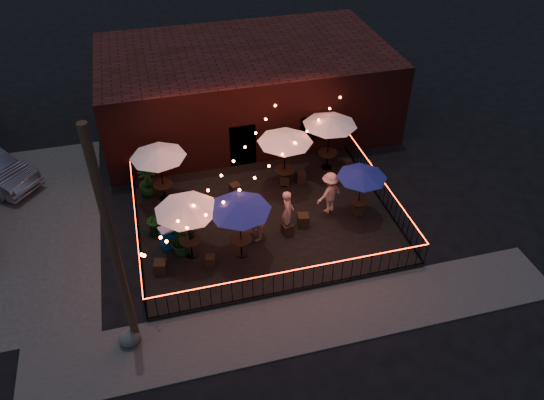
{
  "coord_description": "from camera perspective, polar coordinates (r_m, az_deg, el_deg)",
  "views": [
    {
      "loc": [
        -3.89,
        -13.87,
        14.12
      ],
      "look_at": [
        0.28,
        1.92,
        1.13
      ],
      "focal_mm": 35.0,
      "sensor_mm": 36.0,
      "label": 1
    }
  ],
  "objects": [
    {
      "name": "ground",
      "position": [
        20.17,
        0.64,
        -5.93
      ],
      "size": [
        110.0,
        110.0,
        0.0
      ],
      "primitive_type": "plane",
      "color": "black",
      "rests_on": "ground"
    },
    {
      "name": "patio",
      "position": [
        21.55,
        -0.76,
        -2.18
      ],
      "size": [
        10.0,
        8.0,
        0.15
      ],
      "primitive_type": "cube",
      "color": "black",
      "rests_on": "ground"
    },
    {
      "name": "sidewalk",
      "position": [
        18.07,
        3.43,
        -12.85
      ],
      "size": [
        18.0,
        2.5,
        0.05
      ],
      "primitive_type": "cube",
      "color": "#3F3C3A",
      "rests_on": "ground"
    },
    {
      "name": "brick_building",
      "position": [
        27.21,
        -2.92,
        11.99
      ],
      "size": [
        14.0,
        8.0,
        4.0
      ],
      "color": "#34120E",
      "rests_on": "ground"
    },
    {
      "name": "utility_pole",
      "position": [
        15.22,
        -16.61,
        -5.18
      ],
      "size": [
        0.26,
        0.26,
        8.0
      ],
      "primitive_type": "cylinder",
      "color": "#3C2818",
      "rests_on": "ground"
    },
    {
      "name": "fence_front",
      "position": [
        18.36,
        2.32,
        -8.67
      ],
      "size": [
        10.0,
        0.04,
        1.04
      ],
      "color": "black",
      "rests_on": "patio"
    },
    {
      "name": "fence_left",
      "position": [
        20.84,
        -14.25,
        -3.17
      ],
      "size": [
        0.04,
        8.0,
        1.04
      ],
      "rotation": [
        0.0,
        0.0,
        1.57
      ],
      "color": "black",
      "rests_on": "patio"
    },
    {
      "name": "fence_right",
      "position": [
        22.63,
        11.6,
        1.1
      ],
      "size": [
        0.04,
        8.0,
        1.04
      ],
      "rotation": [
        0.0,
        0.0,
        1.57
      ],
      "color": "black",
      "rests_on": "patio"
    },
    {
      "name": "festoon_lights",
      "position": [
        19.63,
        -3.46,
        2.19
      ],
      "size": [
        10.02,
        8.72,
        1.32
      ],
      "color": "#E8461F",
      "rests_on": "ground"
    },
    {
      "name": "cafe_table_0",
      "position": [
        18.67,
        -9.24,
        -0.77
      ],
      "size": [
        3.03,
        3.03,
        2.53
      ],
      "rotation": [
        0.0,
        0.0,
        0.43
      ],
      "color": "black",
      "rests_on": "patio"
    },
    {
      "name": "cafe_table_1",
      "position": [
        21.65,
        -12.18,
        4.89
      ],
      "size": [
        2.47,
        2.47,
        2.5
      ],
      "rotation": [
        0.0,
        0.0,
        -0.09
      ],
      "color": "black",
      "rests_on": "patio"
    },
    {
      "name": "cafe_table_2",
      "position": [
        18.49,
        -3.53,
        -0.73
      ],
      "size": [
        2.51,
        2.51,
        2.52
      ],
      "rotation": [
        0.0,
        0.0,
        -0.11
      ],
      "color": "black",
      "rests_on": "patio"
    },
    {
      "name": "cafe_table_3",
      "position": [
        22.0,
        1.42,
        6.63
      ],
      "size": [
        2.94,
        2.94,
        2.58
      ],
      "rotation": [
        0.0,
        0.0,
        -0.31
      ],
      "color": "black",
      "rests_on": "patio"
    },
    {
      "name": "cafe_table_4",
      "position": [
        20.8,
        9.67,
        2.73
      ],
      "size": [
        2.49,
        2.49,
        2.19
      ],
      "rotation": [
        0.0,
        0.0,
        -0.31
      ],
      "color": "black",
      "rests_on": "patio"
    },
    {
      "name": "cafe_table_5",
      "position": [
        23.21,
        6.26,
        8.38
      ],
      "size": [
        2.96,
        2.96,
        2.63
      ],
      "rotation": [
        0.0,
        0.0,
        0.28
      ],
      "color": "black",
      "rests_on": "patio"
    },
    {
      "name": "bistro_chair_0",
      "position": [
        19.57,
        -11.89,
        -7.08
      ],
      "size": [
        0.52,
        0.52,
        0.51
      ],
      "primitive_type": "cube",
      "rotation": [
        0.0,
        0.0,
        -0.24
      ],
      "color": "black",
      "rests_on": "patio"
    },
    {
      "name": "bistro_chair_1",
      "position": [
        19.6,
        -6.65,
        -6.48
      ],
      "size": [
        0.4,
        0.4,
        0.4
      ],
      "primitive_type": "cube",
      "rotation": [
        0.0,
        0.0,
        2.95
      ],
      "color": "black",
      "rests_on": "patio"
    },
    {
      "name": "bistro_chair_2",
      "position": [
        22.18,
        -10.79,
        -0.59
      ],
      "size": [
        0.39,
        0.39,
        0.46
      ],
      "primitive_type": "cube",
      "rotation": [
        0.0,
        0.0,
        -0.0
      ],
      "color": "black",
      "rests_on": "patio"
    },
    {
      "name": "bistro_chair_3",
      "position": [
        22.26,
        -8.1,
        0.0
      ],
      "size": [
        0.56,
        0.56,
        0.51
      ],
      "primitive_type": "cube",
      "rotation": [
        0.0,
        0.0,
        2.75
      ],
      "color": "black",
      "rests_on": "patio"
    },
    {
      "name": "bistro_chair_4",
      "position": [
        20.48,
        -2.66,
        -3.73
      ],
      "size": [
        0.44,
        0.44,
        0.44
      ],
      "primitive_type": "cube",
      "rotation": [
        0.0,
        0.0,
        -0.22
      ],
      "color": "black",
      "rests_on": "patio"
    },
    {
      "name": "bistro_chair_5",
      "position": [
        20.69,
        1.67,
        -3.12
      ],
      "size": [
        0.47,
        0.47,
        0.47
      ],
      "primitive_type": "cube",
      "rotation": [
        0.0,
        0.0,
        3.36
      ],
      "color": "black",
      "rests_on": "patio"
    },
    {
      "name": "bistro_chair_6",
      "position": [
        22.72,
        -3.98,
        1.21
      ],
      "size": [
        0.5,
        0.5,
        0.47
      ],
      "primitive_type": "cube",
      "rotation": [
        0.0,
        0.0,
        0.3
      ],
      "color": "black",
      "rests_on": "patio"
    },
    {
      "name": "bistro_chair_7",
      "position": [
        23.22,
        1.4,
        2.25
      ],
      "size": [
        0.53,
        0.53,
        0.49
      ],
      "primitive_type": "cube",
      "rotation": [
        0.0,
        0.0,
        2.76
      ],
      "color": "black",
      "rests_on": "patio"
    },
    {
      "name": "bistro_chair_8",
      "position": [
        21.08,
        3.36,
        -2.17
      ],
      "size": [
        0.5,
        0.5,
        0.51
      ],
      "primitive_type": "cube",
      "rotation": [
        0.0,
        0.0,
        -0.18
      ],
      "color": "black",
      "rests_on": "patio"
    },
    {
      "name": "bistro_chair_9",
      "position": [
        21.88,
        9.21,
        -1.0
      ],
      "size": [
        0.39,
        0.39,
        0.46
      ],
      "primitive_type": "cube",
      "rotation": [
        0.0,
        0.0,
        3.13
      ],
      "color": "black",
      "rests_on": "patio"
    },
    {
      "name": "bistro_chair_10",
      "position": [
        23.43,
        3.11,
        2.54
      ],
      "size": [
        0.4,
        0.4,
        0.47
      ],
      "primitive_type": "cube",
      "rotation": [
        0.0,
        0.0,
        -0.01
      ],
      "color": "black",
      "rests_on": "patio"
    },
    {
      "name": "bistro_chair_11",
      "position": [
        24.45,
        8.14,
        3.82
      ],
      "size": [
        0.35,
        0.35,
        0.42
      ],
      "primitive_type": "cube",
      "rotation": [
        0.0,
        0.0,
        3.14
      ],
      "color": "black",
      "rests_on": "patio"
    },
    {
      "name": "patron_a",
      "position": [
        20.36,
        1.7,
        -1.27
      ],
      "size": [
        0.61,
        0.78,
        1.9
      ],
      "primitive_type": "imported",
      "rotation": [
        0.0,
        0.0,
        1.33
      ],
      "color": "#DAA991",
      "rests_on": "patio"
    },
    {
      "name": "patron_b",
      "position": [
        20.06,
        -1.72,
        -2.18
      ],
      "size": [
        0.94,
        1.06,
        1.81
      ],
      "primitive_type": "imported",
      "rotation": [
        0.0,
        0.0,
        -1.92
      ],
      "color": "tan",
      "rests_on": "patio"
    },
    {
      "name": "patron_c",
      "position": [
        21.44,
        6.22,
        0.77
      ],
      "size": [
        1.37,
        1.09,
        1.86
      ],
      "primitive_type": "imported",
      "rotation": [
        0.0,
        0.0,
        3.53
      ],
      "color": "beige",
      "rests_on": "patio"
    },
    {
      "name": "potted_shrub_a",
      "position": [
        19.95,
        -9.71,
        -4.28
      ],
      "size": [
        1.22,
        1.1,
        1.19
      ],
      "primitive_type": "imported",
      "rotation": [
        0.0,
        0.0,
        0.17
      ],
      "color": "#16350C",
      "rests_on": "patio"
    },
    {
      "name": "potted_shrub_b",
      "position": [
        20.89,
        -12.32,
        -1.92
      ],
      "size": [
        0.96,
        0.86,
        1.45
      ],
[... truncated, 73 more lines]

